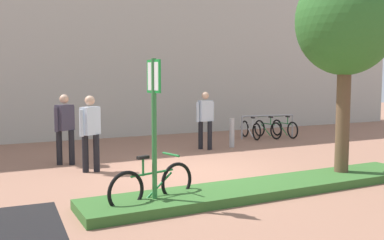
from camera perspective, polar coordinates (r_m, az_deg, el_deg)
name	(u,v)px	position (r m, az deg, el deg)	size (l,w,h in m)	color
ground_plane	(197,173)	(9.58, 0.66, -7.06)	(60.00, 60.00, 0.00)	#936651
planter_strip	(269,187)	(8.10, 10.27, -8.86)	(7.00, 1.10, 0.16)	#336028
tree_sidewalk	(346,22)	(9.34, 19.93, 12.24)	(2.02, 2.02, 4.38)	brown
parking_sign_post	(154,111)	(6.74, -5.11, 1.19)	(0.10, 0.36, 2.40)	#2D7238
bike_at_sign	(153,185)	(7.05, -5.29, -8.69)	(1.64, 0.55, 0.86)	black
bike_rack_cluster	(268,128)	(15.52, 10.11, -1.09)	(2.09, 1.75, 0.83)	#99999E
bollard_steel	(232,133)	(13.17, 5.37, -1.71)	(0.16, 0.16, 0.90)	#ADADB2
person_shirt_white	(90,129)	(9.75, -13.46, -1.13)	(0.54, 0.41, 1.72)	black
person_suited_dark	(65,125)	(10.76, -16.67, -0.62)	(0.53, 0.41, 1.72)	black
person_casual_tan	(205,117)	(12.65, 1.78, 0.45)	(0.61, 0.36, 1.72)	black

